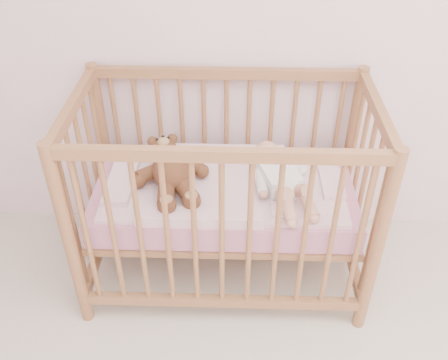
# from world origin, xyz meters

# --- Properties ---
(crib) EXTENTS (1.36, 0.76, 1.00)m
(crib) POSITION_xyz_m (-0.47, 1.60, 0.50)
(crib) COLOR #986440
(crib) RESTS_ON floor
(mattress) EXTENTS (1.22, 0.62, 0.13)m
(mattress) POSITION_xyz_m (-0.47, 1.60, 0.49)
(mattress) COLOR pink
(mattress) RESTS_ON crib
(blanket) EXTENTS (1.10, 0.58, 0.06)m
(blanket) POSITION_xyz_m (-0.47, 1.60, 0.56)
(blanket) COLOR #F8ABB8
(blanket) RESTS_ON mattress
(baby) EXTENTS (0.44, 0.64, 0.14)m
(baby) POSITION_xyz_m (-0.22, 1.58, 0.64)
(baby) COLOR white
(baby) RESTS_ON blanket
(teddy_bear) EXTENTS (0.51, 0.62, 0.15)m
(teddy_bear) POSITION_xyz_m (-0.71, 1.58, 0.65)
(teddy_bear) COLOR brown
(teddy_bear) RESTS_ON blanket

